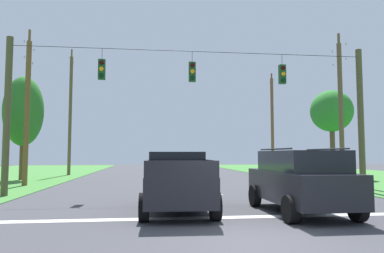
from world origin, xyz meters
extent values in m
plane|color=#3D3D42|center=(0.00, 0.00, 0.00)|extent=(120.00, 120.00, 0.00)
cube|color=white|center=(0.00, 2.87, 0.00)|extent=(14.59, 0.45, 0.01)
cube|color=white|center=(0.00, 8.87, 0.00)|extent=(2.50, 0.15, 0.01)
cube|color=white|center=(0.00, 16.70, 0.00)|extent=(2.50, 0.15, 0.01)
cube|color=white|center=(0.00, 24.26, 0.00)|extent=(2.50, 0.15, 0.01)
cube|color=white|center=(0.00, 32.42, 0.00)|extent=(2.50, 0.15, 0.01)
cube|color=white|center=(0.00, 35.94, 0.00)|extent=(2.50, 0.15, 0.01)
cylinder|color=#4D4C2C|center=(-8.53, 9.22, 3.61)|extent=(0.30, 0.30, 7.22)
cylinder|color=#4D4C2C|center=(8.43, 9.22, 3.61)|extent=(0.30, 0.30, 7.22)
cylinder|color=black|center=(-0.05, 9.22, 6.83)|extent=(16.96, 0.02, 0.02)
cylinder|color=black|center=(-4.41, 9.22, 6.56)|extent=(0.02, 0.02, 0.53)
cube|color=#19471E|center=(-4.41, 9.22, 5.82)|extent=(0.32, 0.24, 0.95)
cylinder|color=#310503|center=(-4.41, 9.08, 6.11)|extent=(0.20, 0.04, 0.20)
cylinder|color=orange|center=(-4.41, 9.08, 5.81)|extent=(0.20, 0.04, 0.20)
cylinder|color=black|center=(-4.41, 9.08, 5.51)|extent=(0.20, 0.04, 0.20)
cylinder|color=black|center=(-0.15, 9.22, 6.56)|extent=(0.02, 0.02, 0.53)
cube|color=#19471E|center=(-0.15, 9.22, 5.82)|extent=(0.32, 0.24, 0.95)
cylinder|color=#310503|center=(-0.15, 9.08, 6.11)|extent=(0.20, 0.04, 0.20)
cylinder|color=orange|center=(-0.15, 9.08, 5.81)|extent=(0.20, 0.04, 0.20)
cylinder|color=black|center=(-0.15, 9.08, 5.51)|extent=(0.20, 0.04, 0.20)
cylinder|color=black|center=(4.35, 9.22, 6.56)|extent=(0.02, 0.02, 0.53)
cube|color=#19471E|center=(4.35, 9.22, 5.82)|extent=(0.32, 0.24, 0.95)
cylinder|color=#310503|center=(4.35, 9.08, 6.11)|extent=(0.20, 0.04, 0.20)
cylinder|color=orange|center=(4.35, 9.08, 5.81)|extent=(0.20, 0.04, 0.20)
cylinder|color=black|center=(4.35, 9.08, 5.51)|extent=(0.20, 0.04, 0.20)
cube|color=black|center=(-1.25, 4.27, 0.82)|extent=(2.17, 5.46, 0.85)
cube|color=black|center=(-1.23, 4.92, 1.60)|extent=(1.91, 1.96, 0.70)
cube|color=black|center=(-2.24, 2.95, 1.48)|extent=(0.18, 2.38, 0.45)
cube|color=black|center=(-0.36, 2.89, 1.48)|extent=(0.18, 2.38, 0.45)
cube|color=black|center=(-1.34, 1.62, 1.48)|extent=(1.96, 0.16, 0.45)
cylinder|color=black|center=(-2.20, 6.14, 0.40)|extent=(0.31, 0.81, 0.80)
cylinder|color=black|center=(-0.20, 6.07, 0.40)|extent=(0.31, 0.81, 0.80)
cylinder|color=black|center=(-2.31, 2.47, 0.40)|extent=(0.31, 0.81, 0.80)
cylinder|color=black|center=(-0.31, 2.40, 0.40)|extent=(0.31, 0.81, 0.80)
cube|color=black|center=(2.59, 3.37, 0.85)|extent=(1.97, 4.81, 0.95)
cube|color=black|center=(2.60, 3.22, 1.66)|extent=(1.81, 3.21, 0.65)
cylinder|color=black|center=(1.75, 3.22, 2.03)|extent=(0.06, 2.72, 0.05)
cylinder|color=black|center=(3.45, 3.22, 2.03)|extent=(0.06, 2.72, 0.05)
cylinder|color=black|center=(1.61, 5.00, 0.38)|extent=(0.26, 0.76, 0.76)
cylinder|color=black|center=(3.56, 5.00, 0.38)|extent=(0.26, 0.76, 0.76)
cylinder|color=black|center=(1.63, 1.73, 0.38)|extent=(0.26, 0.76, 0.76)
cylinder|color=black|center=(3.58, 1.74, 0.38)|extent=(0.26, 0.76, 0.76)
cube|color=silver|center=(-0.15, 25.25, 0.67)|extent=(4.44, 2.17, 0.70)
cube|color=black|center=(-0.15, 25.25, 1.27)|extent=(2.23, 1.80, 0.50)
cylinder|color=black|center=(-1.64, 24.47, 0.32)|extent=(0.66, 0.28, 0.64)
cylinder|color=black|center=(-1.49, 26.27, 0.32)|extent=(0.66, 0.28, 0.64)
cylinder|color=black|center=(1.18, 24.22, 0.32)|extent=(0.66, 0.28, 0.64)
cylinder|color=black|center=(1.34, 26.02, 0.32)|extent=(0.66, 0.28, 0.64)
cylinder|color=brown|center=(9.72, 13.39, 4.44)|extent=(0.29, 0.29, 8.87)
cube|color=brown|center=(9.72, 13.39, 8.47)|extent=(0.12, 0.12, 2.11)
cylinder|color=#B2B7BC|center=(9.72, 14.24, 8.59)|extent=(0.08, 0.08, 0.12)
cylinder|color=#B2B7BC|center=(9.72, 12.55, 8.59)|extent=(0.08, 0.08, 0.12)
cube|color=brown|center=(9.72, 13.39, 7.57)|extent=(0.12, 0.12, 1.93)
cylinder|color=#B2B7BC|center=(9.72, 14.16, 7.69)|extent=(0.08, 0.08, 0.12)
cylinder|color=#B2B7BC|center=(9.72, 12.62, 7.69)|extent=(0.08, 0.08, 0.12)
cylinder|color=brown|center=(9.83, 26.33, 4.67)|extent=(0.30, 0.30, 9.35)
cube|color=brown|center=(9.83, 26.33, 8.95)|extent=(0.12, 0.12, 1.82)
cylinder|color=#B2B7BC|center=(9.83, 27.06, 9.07)|extent=(0.08, 0.08, 0.12)
cylinder|color=#B2B7BC|center=(9.83, 25.61, 9.07)|extent=(0.08, 0.08, 0.12)
cylinder|color=brown|center=(-9.47, 14.77, 4.37)|extent=(0.31, 0.31, 8.73)
cube|color=brown|center=(-9.47, 14.77, 8.33)|extent=(0.12, 0.12, 2.23)
cylinder|color=#B2B7BC|center=(-9.47, 15.66, 8.45)|extent=(0.08, 0.08, 0.12)
cylinder|color=#B2B7BC|center=(-9.47, 13.88, 8.45)|extent=(0.08, 0.08, 0.12)
cube|color=brown|center=(-9.47, 14.77, 7.43)|extent=(0.12, 0.12, 1.87)
cylinder|color=#B2B7BC|center=(-9.47, 15.52, 7.55)|extent=(0.08, 0.08, 0.12)
cylinder|color=#B2B7BC|center=(-9.47, 14.02, 7.55)|extent=(0.08, 0.08, 0.12)
cylinder|color=brown|center=(-9.26, 25.72, 5.37)|extent=(0.28, 0.28, 10.74)
cube|color=brown|center=(-9.26, 25.72, 10.34)|extent=(0.12, 0.12, 2.21)
cylinder|color=#B2B7BC|center=(-9.26, 26.60, 10.46)|extent=(0.08, 0.08, 0.12)
cylinder|color=#B2B7BC|center=(-9.26, 24.84, 10.46)|extent=(0.08, 0.08, 0.12)
cylinder|color=brown|center=(12.21, 19.21, 2.19)|extent=(0.39, 0.39, 4.38)
ellipsoid|color=#2B7B2A|center=(12.21, 19.21, 5.29)|extent=(3.29, 3.29, 3.29)
cylinder|color=brown|center=(-11.31, 19.72, 1.81)|extent=(0.32, 0.32, 3.61)
ellipsoid|color=#2A7025|center=(-11.31, 19.72, 5.02)|extent=(2.82, 2.82, 5.10)
camera|label=1|loc=(-2.20, -7.82, 1.87)|focal=33.90mm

